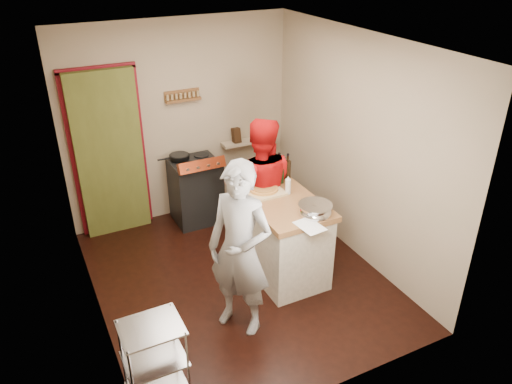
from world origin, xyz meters
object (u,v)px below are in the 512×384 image
Objects in this scene: wire_shelving at (155,360)px; island at (280,233)px; stove at (196,190)px; person_red at (260,189)px; person_stripe at (240,250)px.

island is at bearing 32.57° from wire_shelving.
person_red reaches higher than stove.
stove is 1.55m from island.
person_red is at bearing 42.06° from wire_shelving.
person_red is (-0.03, 0.44, 0.36)m from island.
wire_shelving is at bearing -147.43° from island.
wire_shelving is 0.47× the size of person_red.
stove is 0.59× the size of person_red.
stove is 0.72× the size of island.
wire_shelving is at bearing -99.47° from person_stripe.
stove is at bearing 134.51° from person_stripe.
person_stripe is (1.00, 0.51, 0.44)m from wire_shelving.
wire_shelving is (-1.33, -2.62, -0.01)m from stove.
stove is at bearing -45.38° from person_red.
island is (1.78, 1.14, 0.05)m from wire_shelving.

